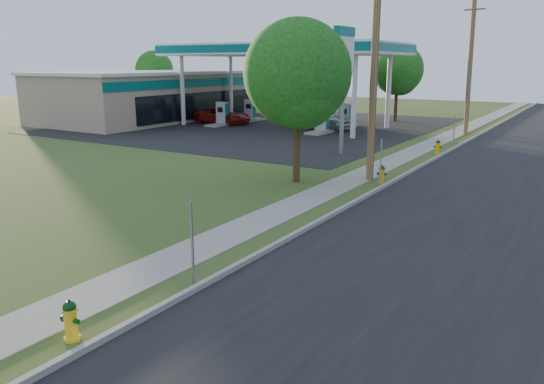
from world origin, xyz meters
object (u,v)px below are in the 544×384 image
object	(u,v)px
hydrant_mid	(382,174)
fuel_pump_sw	(250,113)
fuel_pump_se	(345,118)
price_pylon	(344,54)
car_silver	(323,119)
tree_verge	(299,78)
car_red	(223,116)
utility_pole_mid	(374,63)
tree_lot	(398,71)
fuel_pump_ne	(322,123)
hydrant_near	(70,320)
utility_pole_far	(470,65)
fuel_pump_nw	(222,117)
tree_back	(154,72)
hydrant_far	(438,147)

from	to	relation	value
hydrant_mid	fuel_pump_sw	bearing A→B (deg)	136.94
fuel_pump_se	price_pylon	xyz separation A→B (m)	(5.00, -11.50, 4.71)
fuel_pump_sw	car_silver	bearing A→B (deg)	-13.43
tree_verge	price_pylon	bearing A→B (deg)	100.91
price_pylon	car_red	world-z (taller)	price_pylon
utility_pole_mid	tree_lot	bearing A→B (deg)	106.58
tree_verge	car_red	distance (m)	23.11
fuel_pump_ne	fuel_pump_sw	xyz separation A→B (m)	(-9.00, 4.00, 0.00)
hydrant_near	hydrant_mid	bearing A→B (deg)	89.41
hydrant_near	car_silver	xyz separation A→B (m)	(-10.39, 30.96, 0.39)
utility_pole_mid	price_pylon	world-z (taller)	utility_pole_mid
car_red	utility_pole_far	bearing A→B (deg)	-77.74
utility_pole_mid	fuel_pump_nw	world-z (taller)	utility_pole_mid
fuel_pump_se	fuel_pump_ne	bearing A→B (deg)	-90.00
fuel_pump_sw	car_silver	xyz separation A→B (m)	(8.05, -1.92, 0.07)
tree_back	hydrant_mid	distance (m)	40.98
utility_pole_mid	tree_back	size ratio (longest dim) A/B	1.56
fuel_pump_sw	hydrant_far	world-z (taller)	fuel_pump_sw
utility_pole_far	hydrant_far	bearing A→B (deg)	-85.84
utility_pole_mid	utility_pole_far	world-z (taller)	utility_pole_mid
tree_lot	fuel_pump_ne	bearing A→B (deg)	-100.11
price_pylon	hydrant_near	world-z (taller)	price_pylon
utility_pole_far	utility_pole_mid	bearing A→B (deg)	-90.00
tree_verge	car_red	world-z (taller)	tree_verge
fuel_pump_se	price_pylon	bearing A→B (deg)	-66.50
price_pylon	tree_lot	bearing A→B (deg)	99.78
utility_pole_mid	hydrant_far	xyz separation A→B (m)	(0.70, 8.34, -4.55)
fuel_pump_ne	tree_verge	size ratio (longest dim) A/B	0.47
tree_verge	hydrant_near	distance (m)	14.67
fuel_pump_nw	price_pylon	world-z (taller)	price_pylon
utility_pole_far	fuel_pump_nw	world-z (taller)	utility_pole_far
tree_back	hydrant_mid	world-z (taller)	tree_back
fuel_pump_ne	tree_verge	world-z (taller)	tree_verge
utility_pole_mid	tree_verge	world-z (taller)	utility_pole_mid
fuel_pump_nw	tree_verge	xyz separation A→B (m)	(15.46, -15.08, 3.66)
utility_pole_far	fuel_pump_ne	bearing A→B (deg)	-150.67
fuel_pump_ne	hydrant_far	bearing A→B (deg)	-25.90
tree_back	hydrant_far	world-z (taller)	tree_back
car_silver	tree_back	bearing A→B (deg)	85.59
utility_pole_far	tree_back	size ratio (longest dim) A/B	1.51
utility_pole_mid	price_pylon	xyz separation A→B (m)	(-3.90, 5.50, 0.48)
fuel_pump_nw	car_red	xyz separation A→B (m)	(-0.71, 1.00, -0.04)
hydrant_near	fuel_pump_sw	bearing A→B (deg)	119.28
fuel_pump_nw	tree_lot	world-z (taller)	tree_lot
price_pylon	car_silver	distance (m)	12.20
hydrant_far	utility_pole_far	bearing A→B (deg)	94.16
tree_back	car_red	distance (m)	17.21
tree_lot	car_red	distance (m)	15.45
price_pylon	car_silver	size ratio (longest dim) A/B	1.48
utility_pole_mid	hydrant_mid	distance (m)	4.63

